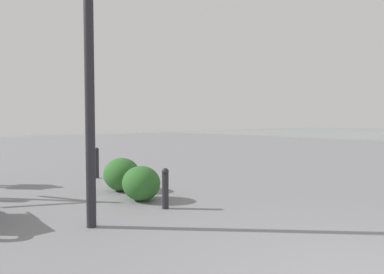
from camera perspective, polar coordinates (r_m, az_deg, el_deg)
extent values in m
cylinder|color=#232328|center=(5.08, -17.32, 9.76)|extent=(0.14, 0.14, 4.39)
cylinder|color=#232328|center=(5.99, -4.64, -9.33)|extent=(0.12, 0.12, 0.63)
sphere|color=#232328|center=(5.93, -4.66, -5.99)|extent=(0.13, 0.13, 0.13)
cylinder|color=#232328|center=(9.46, -16.15, -4.62)|extent=(0.12, 0.12, 0.74)
sphere|color=#232328|center=(9.42, -16.19, -2.15)|extent=(0.13, 0.13, 0.13)
ellipsoid|color=#2D6628|center=(6.64, -8.77, -7.91)|extent=(0.81, 0.72, 0.68)
ellipsoid|color=#2D6628|center=(7.62, -12.07, -6.34)|extent=(0.87, 0.79, 0.74)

